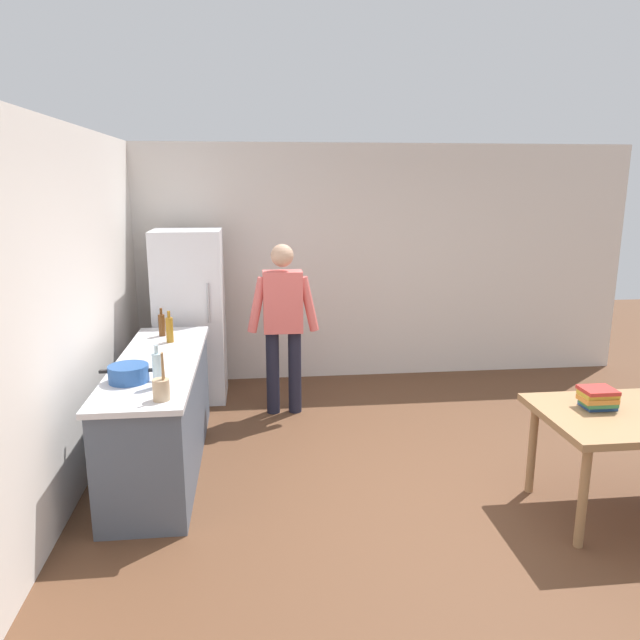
{
  "coord_description": "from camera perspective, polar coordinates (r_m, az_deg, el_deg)",
  "views": [
    {
      "loc": [
        -1.22,
        -3.84,
        2.28
      ],
      "look_at": [
        -0.65,
        1.29,
        1.08
      ],
      "focal_mm": 33.49,
      "sensor_mm": 36.0,
      "label": 1
    }
  ],
  "objects": [
    {
      "name": "cooking_pot",
      "position": [
        4.43,
        -17.82,
        -4.88
      ],
      "size": [
        0.4,
        0.28,
        0.12
      ],
      "color": "#285193",
      "rests_on": "kitchen_counter"
    },
    {
      "name": "kitchen_counter",
      "position": [
        5.05,
        -14.97,
        -8.59
      ],
      "size": [
        0.64,
        2.2,
        0.9
      ],
      "color": "#4C5666",
      "rests_on": "ground_plane"
    },
    {
      "name": "book_stack",
      "position": [
        4.56,
        25.02,
        -6.77
      ],
      "size": [
        0.24,
        0.19,
        0.15
      ],
      "color": "#284C8E",
      "rests_on": "dining_table"
    },
    {
      "name": "person",
      "position": [
        5.84,
        -3.55,
        0.2
      ],
      "size": [
        0.7,
        0.22,
        1.7
      ],
      "color": "#1E1E2D",
      "rests_on": "ground_plane"
    },
    {
      "name": "ground_plane",
      "position": [
        4.63,
        10.22,
        -16.63
      ],
      "size": [
        14.0,
        14.0,
        0.0
      ],
      "primitive_type": "plane",
      "color": "brown"
    },
    {
      "name": "bottle_beer_brown",
      "position": [
        5.63,
        -14.88,
        -0.42
      ],
      "size": [
        0.06,
        0.06,
        0.26
      ],
      "color": "#5B3314",
      "rests_on": "kitchen_counter"
    },
    {
      "name": "wall_back",
      "position": [
        7.01,
        3.74,
        5.45
      ],
      "size": [
        6.4,
        0.12,
        2.7
      ],
      "primitive_type": "cube",
      "color": "silver",
      "rests_on": "ground_plane"
    },
    {
      "name": "refrigerator",
      "position": [
        6.43,
        -12.28,
        0.4
      ],
      "size": [
        0.7,
        0.67,
        1.8
      ],
      "color": "white",
      "rests_on": "ground_plane"
    },
    {
      "name": "utensil_jar",
      "position": [
        4.0,
        -14.93,
        -6.34
      ],
      "size": [
        0.11,
        0.11,
        0.32
      ],
      "color": "tan",
      "rests_on": "kitchen_counter"
    },
    {
      "name": "bottle_water_clear",
      "position": [
        4.24,
        -15.26,
        -4.6
      ],
      "size": [
        0.07,
        0.07,
        0.3
      ],
      "color": "silver",
      "rests_on": "kitchen_counter"
    },
    {
      "name": "bottle_oil_amber",
      "position": [
        5.39,
        -14.18,
        -0.87
      ],
      "size": [
        0.06,
        0.06,
        0.28
      ],
      "color": "#996619",
      "rests_on": "kitchen_counter"
    },
    {
      "name": "wall_left",
      "position": [
        4.37,
        -24.6,
        -0.39
      ],
      "size": [
        0.12,
        5.6,
        2.7
      ],
      "primitive_type": "cube",
      "color": "silver",
      "rests_on": "ground_plane"
    }
  ]
}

